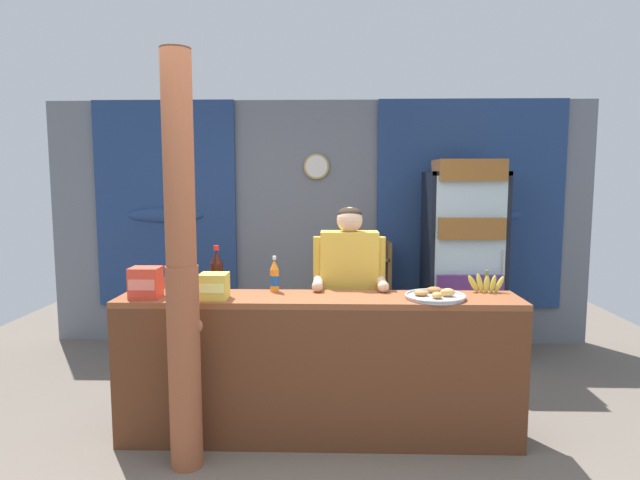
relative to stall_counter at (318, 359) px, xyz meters
The scene contains 14 objects.
ground_plane 0.88m from the stall_counter, 95.93° to the left, with size 7.74×7.74×0.00m, color #665B51.
back_wall_curtained 2.42m from the stall_counter, 90.92° to the left, with size 5.76×0.22×2.59m.
stall_counter is the anchor object (origin of this frame).
timber_post 1.06m from the stall_counter, 159.85° to the right, with size 0.22×0.20×2.51m.
drink_fridge 2.27m from the stall_counter, 52.33° to the left, with size 0.73×0.64×1.95m.
bottle_shelf_rack 2.02m from the stall_counter, 77.47° to the left, with size 0.48×0.28×1.14m.
plastic_lawn_chair 1.87m from the stall_counter, 133.37° to the left, with size 0.47×0.47×0.86m.
shopkeeper 0.68m from the stall_counter, 66.88° to the left, with size 0.54×0.42×1.57m.
soda_bottle_cola 0.92m from the stall_counter, 162.78° to the left, with size 0.09×0.09×0.33m.
soda_bottle_orange_soda 0.64m from the stall_counter, 142.04° to the left, with size 0.06×0.06×0.25m.
snack_box_crackers 1.25m from the stall_counter, behind, with size 0.19×0.16×0.20m.
snack_box_instant_noodle 0.84m from the stall_counter, behind, with size 0.18×0.16×0.17m.
pastry_tray 0.88m from the stall_counter, ahead, with size 0.40×0.40×0.07m.
banana_bunch 1.27m from the stall_counter, 12.65° to the left, with size 0.27×0.05×0.16m.
Camera 1 is at (0.17, -2.97, 1.76)m, focal length 29.84 mm.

